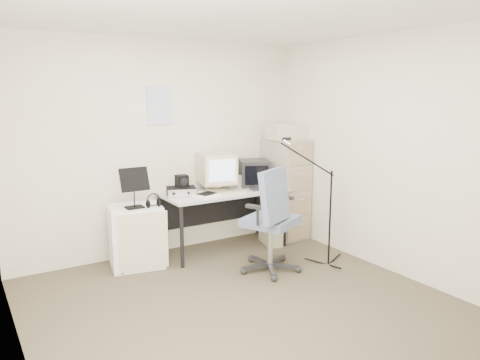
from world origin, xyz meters
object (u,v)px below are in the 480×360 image
office_chair (270,219)px  side_cart (136,236)px  desk (224,220)px  filing_cabinet (285,188)px

office_chair → side_cart: office_chair is taller
desk → filing_cabinet: bearing=1.8°
desk → side_cart: (-1.11, 0.01, -0.02)m
office_chair → side_cart: 1.49m
office_chair → side_cart: size_ratio=1.68×
filing_cabinet → desk: 0.99m
office_chair → filing_cabinet: bearing=19.4°
desk → office_chair: size_ratio=1.31×
filing_cabinet → side_cart: size_ratio=1.90×
office_chair → desk: bearing=68.2°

